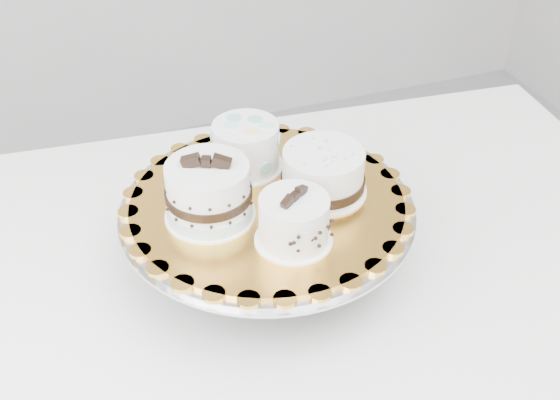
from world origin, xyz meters
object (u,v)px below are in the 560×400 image
object	(u,v)px
cake_stand	(267,223)
cake_ribbon	(324,173)
cake_banded	(209,194)
cake_dots	(246,146)
cake_board	(267,202)
table	(269,311)
cake_swirl	(294,221)

from	to	relation	value
cake_stand	cake_ribbon	size ratio (longest dim) A/B	2.81
cake_banded	cake_dots	distance (m)	0.12
cake_stand	cake_board	size ratio (longest dim) A/B	1.09
cake_board	cake_banded	distance (m)	0.09
cake_stand	cake_dots	world-z (taller)	cake_dots
table	cake_ribbon	size ratio (longest dim) A/B	9.43
table	cake_dots	distance (m)	0.25
cake_ribbon	cake_stand	bearing A→B (deg)	-161.99
cake_banded	cake_board	bearing A→B (deg)	27.73
cake_banded	cake_ribbon	xyz separation A→B (m)	(0.16, 0.00, -0.01)
table	cake_board	size ratio (longest dim) A/B	3.64
cake_board	cake_ribbon	size ratio (longest dim) A/B	2.59
cake_stand	cake_swirl	xyz separation A→B (m)	(0.00, -0.09, 0.07)
cake_board	cake_banded	size ratio (longest dim) A/B	2.62
cake_dots	cake_swirl	bearing A→B (deg)	-96.16
cake_swirl	cake_board	bearing A→B (deg)	58.54
cake_stand	cake_banded	distance (m)	0.11
cake_stand	cake_banded	world-z (taller)	cake_banded
cake_dots	cake_stand	bearing A→B (deg)	-97.09
cake_ribbon	cake_swirl	bearing A→B (deg)	-109.99
cake_stand	cake_ribbon	distance (m)	0.11
cake_swirl	cake_banded	world-z (taller)	cake_banded
cake_board	cake_ribbon	xyz separation A→B (m)	(0.08, -0.01, 0.03)
cake_dots	cake_ribbon	xyz separation A→B (m)	(0.08, -0.09, -0.01)
table	cake_stand	size ratio (longest dim) A/B	3.35
cake_board	cake_dots	world-z (taller)	cake_dots
table	cake_stand	distance (m)	0.15
cake_ribbon	cake_banded	bearing A→B (deg)	-158.03
cake_board	cake_swirl	bearing A→B (deg)	-87.47
cake_stand	table	bearing A→B (deg)	-106.56
cake_board	table	bearing A→B (deg)	-106.56
cake_stand	cake_dots	xyz separation A→B (m)	(-0.00, 0.09, 0.08)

